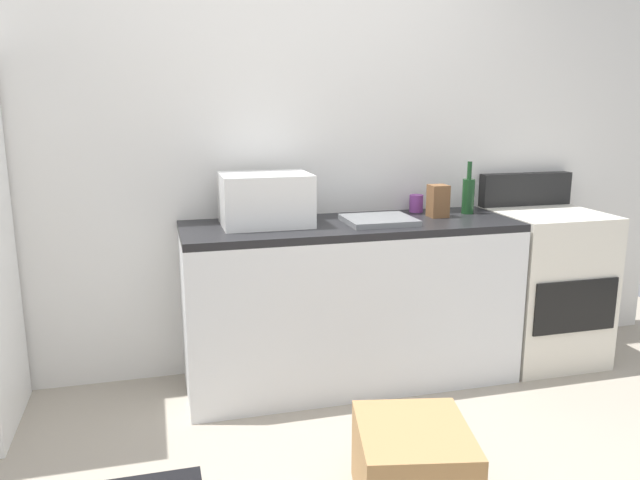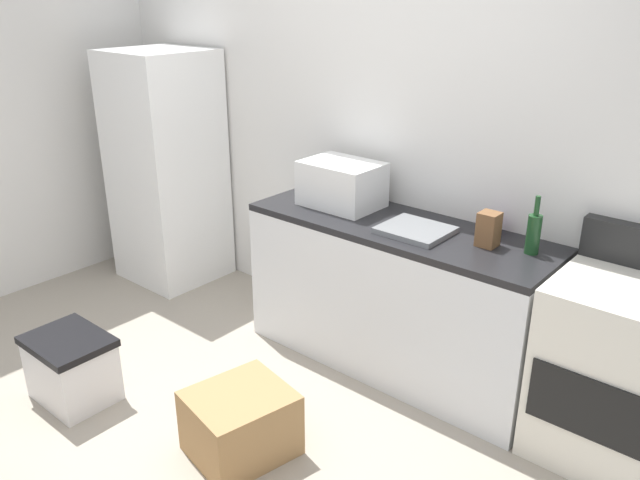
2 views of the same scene
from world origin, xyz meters
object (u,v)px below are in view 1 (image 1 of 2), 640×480
(stove_oven, at_px, (543,283))
(cardboard_box_medium, at_px, (413,468))
(microwave, at_px, (266,200))
(wine_bottle, at_px, (468,195))
(knife_block, at_px, (438,201))
(coffee_mug, at_px, (416,203))

(stove_oven, relative_size, cardboard_box_medium, 2.34)
(stove_oven, height_order, microwave, microwave)
(microwave, xyz_separation_m, wine_bottle, (1.19, 0.04, -0.03))
(wine_bottle, bearing_deg, cardboard_box_medium, -124.42)
(stove_oven, height_order, wine_bottle, wine_bottle)
(microwave, relative_size, knife_block, 2.56)
(stove_oven, distance_m, microwave, 1.77)
(wine_bottle, distance_m, knife_block, 0.22)
(wine_bottle, distance_m, cardboard_box_medium, 1.72)
(microwave, distance_m, knife_block, 0.97)
(knife_block, relative_size, cardboard_box_medium, 0.38)
(knife_block, distance_m, cardboard_box_medium, 1.57)
(stove_oven, xyz_separation_m, coffee_mug, (-0.75, 0.21, 0.48))
(cardboard_box_medium, bearing_deg, microwave, 105.73)
(microwave, xyz_separation_m, knife_block, (0.97, -0.02, -0.05))
(coffee_mug, bearing_deg, knife_block, -74.26)
(coffee_mug, relative_size, knife_block, 0.56)
(stove_oven, height_order, cardboard_box_medium, stove_oven)
(stove_oven, distance_m, coffee_mug, 0.92)
(wine_bottle, height_order, coffee_mug, wine_bottle)
(wine_bottle, xyz_separation_m, coffee_mug, (-0.27, 0.13, -0.06))
(knife_block, bearing_deg, microwave, 179.01)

